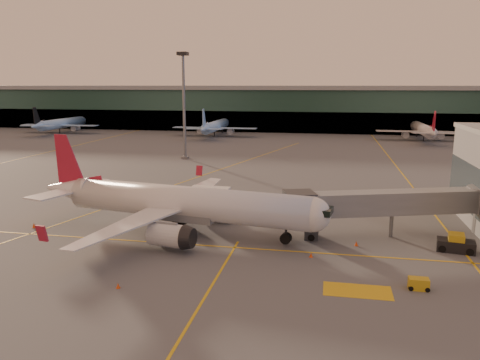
% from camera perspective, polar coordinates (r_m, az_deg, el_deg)
% --- Properties ---
extents(ground, '(600.00, 600.00, 0.00)m').
position_cam_1_polar(ground, '(49.88, -7.56, -9.70)').
color(ground, '#4C4F54').
rests_on(ground, ground).
extents(taxi_markings, '(100.12, 173.00, 0.01)m').
position_cam_1_polar(taxi_markings, '(93.04, -3.22, 0.39)').
color(taxi_markings, gold).
rests_on(taxi_markings, ground).
extents(terminal, '(400.00, 20.00, 17.60)m').
position_cam_1_polar(terminal, '(186.64, 6.35, 8.65)').
color(terminal, '#19382D').
rests_on(terminal, ground).
extents(mast_west_near, '(2.40, 2.40, 25.60)m').
position_cam_1_polar(mast_west_near, '(115.51, -6.86, 9.92)').
color(mast_west_near, slate).
rests_on(mast_west_near, ground).
extents(distant_aircraft_row, '(290.00, 34.00, 13.00)m').
position_cam_1_polar(distant_aircraft_row, '(166.95, -1.63, 5.37)').
color(distant_aircraft_row, '#97C6FD').
rests_on(distant_aircraft_row, ground).
extents(main_airplane, '(38.35, 34.75, 11.60)m').
position_cam_1_polar(main_airplane, '(57.69, -7.72, -2.82)').
color(main_airplane, silver).
rests_on(main_airplane, ground).
extents(jet_bridge, '(26.47, 11.19, 5.78)m').
position_cam_1_polar(jet_bridge, '(59.19, 19.31, -2.78)').
color(jet_bridge, slate).
rests_on(jet_bridge, ground).
extents(catering_truck, '(5.51, 2.71, 4.18)m').
position_cam_1_polar(catering_truck, '(64.50, -3.61, -2.48)').
color(catering_truck, '#A4172C').
rests_on(catering_truck, ground).
extents(gpu_cart, '(1.84, 1.10, 1.05)m').
position_cam_1_polar(gpu_cart, '(45.67, 20.94, -11.76)').
color(gpu_cart, '#B99617').
rests_on(gpu_cart, ground).
extents(pushback_tug, '(4.20, 2.75, 2.00)m').
position_cam_1_polar(pushback_tug, '(56.93, 24.82, -7.11)').
color(pushback_tug, black).
rests_on(pushback_tug, ground).
extents(cone_nose, '(0.42, 0.42, 0.53)m').
position_cam_1_polar(cone_nose, '(55.25, 13.99, -7.53)').
color(cone_nose, '#DC410B').
rests_on(cone_nose, ground).
extents(cone_tail, '(0.48, 0.48, 0.62)m').
position_cam_1_polar(cone_tail, '(65.72, -23.82, -5.08)').
color(cone_tail, '#DC410B').
rests_on(cone_tail, ground).
extents(cone_wing_right, '(0.38, 0.38, 0.49)m').
position_cam_1_polar(cone_wing_right, '(44.52, -14.64, -12.35)').
color(cone_wing_right, '#DC410B').
rests_on(cone_wing_right, ground).
extents(cone_wing_left, '(0.41, 0.41, 0.52)m').
position_cam_1_polar(cone_wing_left, '(74.48, -2.87, -2.24)').
color(cone_wing_left, '#DC410B').
rests_on(cone_wing_left, ground).
extents(cone_fwd, '(0.39, 0.39, 0.50)m').
position_cam_1_polar(cone_fwd, '(50.82, 8.66, -9.03)').
color(cone_fwd, '#DC410B').
rests_on(cone_fwd, ground).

